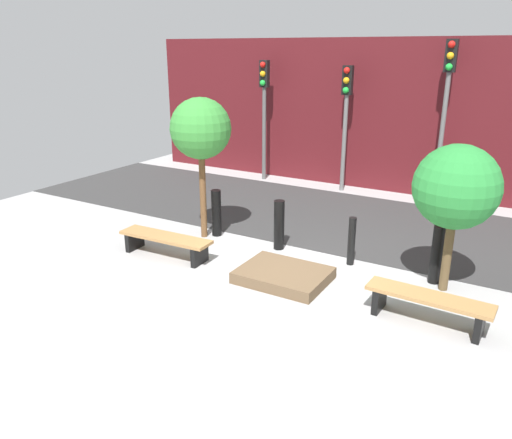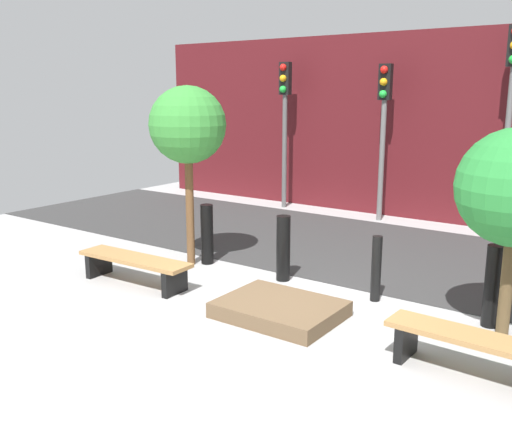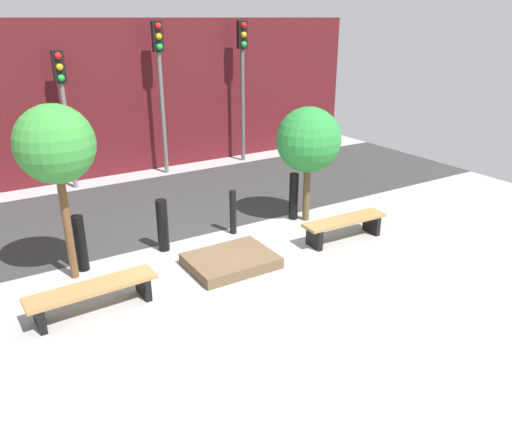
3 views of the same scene
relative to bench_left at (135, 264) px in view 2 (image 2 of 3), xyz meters
The scene contains 14 objects.
ground_plane 2.56m from the bench_left, ahead, with size 18.00×18.00×0.00m, color #9C9C9C.
road_strip 4.68m from the bench_left, 57.15° to the left, with size 18.00×4.37×0.01m, color #323232.
building_facade 7.86m from the bench_left, 70.66° to the left, with size 16.20×0.50×4.24m, color #511419.
bench_left is the anchor object (origin of this frame).
bench_right 5.07m from the bench_left, ahead, with size 1.86×0.51×0.46m.
planter_bed 2.55m from the bench_left, ahead, with size 1.54×1.19×0.20m, color brown.
tree_behind_left_bench 2.41m from the bench_left, 90.00° to the left, with size 1.27×1.27×3.01m.
bollard_far_left 1.51m from the bench_left, 82.41° to the left, with size 0.22×0.22×1.04m, color black.
bollard_left 2.31m from the bench_left, 40.30° to the left, with size 0.22×0.22×1.04m, color black.
bollard_center 3.63m from the bench_left, 24.20° to the left, with size 0.14×0.14×0.95m, color black.
bollard_right 5.10m from the bench_left, 17.00° to the left, with size 0.20×0.20×1.06m, color black.
traffic_light_west 6.89m from the bench_left, 102.26° to the left, with size 0.28×0.27×3.61m.
traffic_light_mid_west 6.84m from the bench_left, 79.14° to the left, with size 0.28×0.27×3.50m.
traffic_light_mid_east 7.87m from the bench_left, 59.01° to the left, with size 0.28×0.27×4.16m.
Camera 2 is at (3.85, -5.95, 2.91)m, focal length 40.00 mm.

